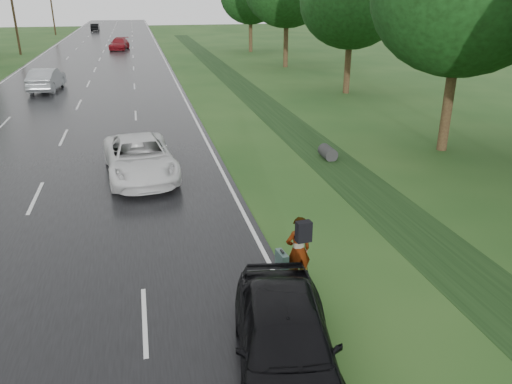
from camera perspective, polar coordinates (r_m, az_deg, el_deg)
The scene contains 14 objects.
road at distance 54.83m, azimuth -17.60°, elevation 13.87°, with size 14.00×180.00×0.04m, color black.
edge_stripe_east at distance 54.78m, azimuth -10.34°, elevation 14.53°, with size 0.12×180.00×0.01m, color silver.
edge_stripe_west at distance 55.70m, azimuth -24.69°, elevation 13.07°, with size 0.12×180.00×0.01m, color silver.
center_line at distance 54.83m, azimuth -17.60°, elevation 13.90°, with size 0.12×180.00×0.01m, color silver.
drainage_ditch at distance 29.78m, azimuth 2.15°, elevation 8.97°, with size 2.20×120.00×0.56m.
utility_pole_far at distance 65.62m, azimuth -26.05°, elevation 18.47°, with size 1.60×0.26×10.00m.
utility_pole_distant at distance 95.20m, azimuth -22.37°, elevation 19.39°, with size 1.60×0.26×10.00m.
tree_east_c at distance 36.28m, azimuth 10.90°, elevation 20.63°, with size 7.00×7.00×9.29m.
pedestrian at distance 12.05m, azimuth 4.77°, elevation -6.60°, with size 0.84×0.69×1.77m.
white_pickup at distance 19.61m, azimuth -13.15°, elevation 3.85°, with size 2.47×5.35×1.49m, color silver.
dark_sedan at distance 9.40m, azimuth 3.40°, elevation -16.49°, with size 1.82×4.53×1.54m, color black.
silver_sedan at distance 39.98m, azimuth -22.83°, elevation 11.79°, with size 1.68×4.82×1.59m, color gray.
far_car_red at distance 67.39m, azimuth -15.36°, elevation 16.01°, with size 1.94×4.77×1.39m, color maroon.
far_car_dark at distance 103.22m, azimuth -17.92°, elevation 17.49°, with size 1.41×4.05×1.33m, color black.
Camera 1 is at (3.80, -9.30, 6.62)m, focal length 35.00 mm.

